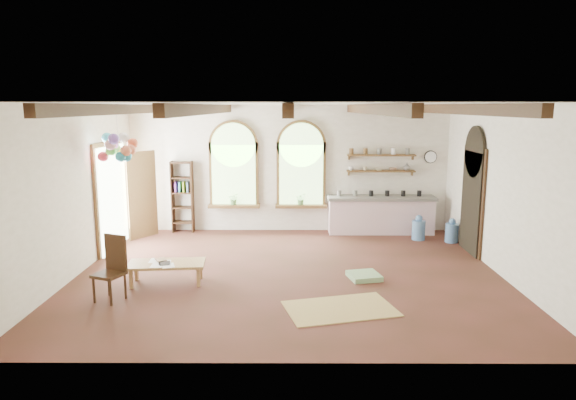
{
  "coord_description": "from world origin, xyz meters",
  "views": [
    {
      "loc": [
        0.03,
        -9.41,
        3.15
      ],
      "look_at": [
        -0.02,
        0.6,
        1.32
      ],
      "focal_mm": 32.0,
      "sensor_mm": 36.0,
      "label": 1
    }
  ],
  "objects_px": {
    "side_chair": "(110,282)",
    "balloon_cluster": "(118,148)",
    "coffee_table": "(166,265)",
    "kitchen_counter": "(381,214)"
  },
  "relations": [
    {
      "from": "balloon_cluster",
      "to": "side_chair",
      "type": "bearing_deg",
      "value": -77.71
    },
    {
      "from": "side_chair",
      "to": "balloon_cluster",
      "type": "height_order",
      "value": "balloon_cluster"
    },
    {
      "from": "kitchen_counter",
      "to": "balloon_cluster",
      "type": "bearing_deg",
      "value": -157.2
    },
    {
      "from": "kitchen_counter",
      "to": "balloon_cluster",
      "type": "height_order",
      "value": "balloon_cluster"
    },
    {
      "from": "side_chair",
      "to": "balloon_cluster",
      "type": "xyz_separation_m",
      "value": [
        -0.48,
        2.2,
        2.02
      ]
    },
    {
      "from": "coffee_table",
      "to": "side_chair",
      "type": "relative_size",
      "value": 1.31
    },
    {
      "from": "coffee_table",
      "to": "side_chair",
      "type": "xyz_separation_m",
      "value": [
        -0.73,
        -0.82,
        -0.03
      ]
    },
    {
      "from": "coffee_table",
      "to": "side_chair",
      "type": "bearing_deg",
      "value": -131.43
    },
    {
      "from": "side_chair",
      "to": "kitchen_counter",
      "type": "bearing_deg",
      "value": 41.34
    },
    {
      "from": "side_chair",
      "to": "balloon_cluster",
      "type": "bearing_deg",
      "value": 102.29
    }
  ]
}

